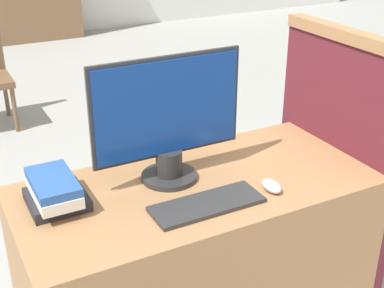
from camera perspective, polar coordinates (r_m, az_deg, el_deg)
desk at (r=2.23m, az=0.45°, el=-12.77°), size 1.36×0.65×0.76m
carrel_divider at (r=2.47m, az=14.75°, el=-2.47°), size 0.07×0.71×1.26m
monitor at (r=1.96m, az=-2.59°, el=2.62°), size 0.59×0.21×0.48m
keyboard at (r=1.88m, az=1.62°, el=-6.46°), size 0.40×0.15×0.02m
mouse at (r=1.99m, az=8.48°, el=-4.46°), size 0.06×0.10×0.04m
book_stack at (r=1.92m, az=-14.44°, el=-4.95°), size 0.20×0.27×0.11m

